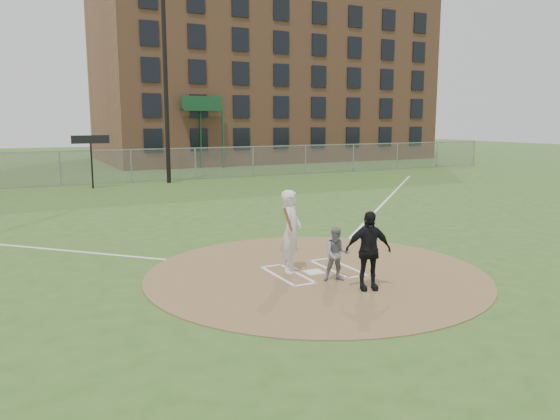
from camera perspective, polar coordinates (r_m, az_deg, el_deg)
name	(u,v)px	position (r m, az deg, el deg)	size (l,w,h in m)	color
ground	(316,273)	(13.65, 3.78, -6.63)	(140.00, 140.00, 0.00)	#32561D
dirt_circle	(316,273)	(13.65, 3.79, -6.59)	(8.40, 8.40, 0.02)	olive
home_plate	(314,272)	(13.62, 3.57, -6.51)	(0.44, 0.44, 0.03)	silver
foul_line_first	(385,201)	(25.92, 10.94, 0.90)	(0.10, 24.00, 0.01)	white
catcher	(337,254)	(12.88, 5.97, -4.61)	(0.62, 0.48, 1.27)	gray
umpire	(368,250)	(12.27, 9.20, -4.19)	(1.04, 0.43, 1.77)	black
batters_boxes	(313,271)	(13.77, 3.47, -6.38)	(2.08, 1.88, 0.01)	white
batter_at_plate	(291,231)	(13.45, 1.17, -2.24)	(0.98, 1.07, 2.06)	silver
outfield_fence	(131,166)	(34.07, -15.28, 4.46)	(56.08, 0.08, 2.03)	slate
brick_warehouse	(262,81)	(54.35, -1.94, 13.36)	(30.00, 17.17, 15.00)	#9C6243
light_pole	(165,70)	(33.56, -11.90, 14.09)	(1.20, 0.30, 12.22)	black
scoreboard_sign	(91,145)	(31.81, -19.17, 6.42)	(2.00, 0.10, 2.93)	black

